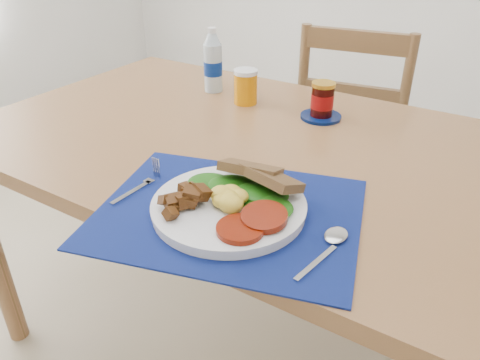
% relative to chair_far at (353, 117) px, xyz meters
% --- Properties ---
extents(table, '(1.40, 0.90, 0.75)m').
position_rel_chair_far_xyz_m(table, '(-0.07, -0.71, 0.10)').
color(table, brown).
rests_on(table, ground).
extents(chair_far, '(0.47, 0.45, 1.12)m').
position_rel_chair_far_xyz_m(chair_far, '(0.00, 0.00, 0.00)').
color(chair_far, brown).
rests_on(chair_far, ground).
extents(placemat, '(0.58, 0.51, 0.00)m').
position_rel_chair_far_xyz_m(placemat, '(0.11, -1.03, 0.18)').
color(placemat, black).
rests_on(placemat, table).
extents(breakfast_plate, '(0.29, 0.29, 0.07)m').
position_rel_chair_far_xyz_m(breakfast_plate, '(0.10, -1.03, 0.21)').
color(breakfast_plate, silver).
rests_on(breakfast_plate, placemat).
extents(fork, '(0.02, 0.15, 0.00)m').
position_rel_chair_far_xyz_m(fork, '(-0.10, -1.05, 0.19)').
color(fork, '#B2B5BA').
rests_on(fork, placemat).
extents(spoon, '(0.04, 0.17, 0.00)m').
position_rel_chair_far_xyz_m(spoon, '(0.31, -1.02, 0.19)').
color(spoon, '#B2B5BA').
rests_on(spoon, placemat).
extents(water_bottle, '(0.06, 0.06, 0.20)m').
position_rel_chair_far_xyz_m(water_bottle, '(-0.32, -0.47, 0.27)').
color(water_bottle, '#ADBFCC').
rests_on(water_bottle, table).
extents(juice_glass, '(0.07, 0.07, 0.10)m').
position_rel_chair_far_xyz_m(juice_glass, '(-0.18, -0.51, 0.23)').
color(juice_glass, orange).
rests_on(juice_glass, table).
extents(jam_on_saucer, '(0.11, 0.11, 0.10)m').
position_rel_chair_far_xyz_m(jam_on_saucer, '(0.06, -0.49, 0.23)').
color(jam_on_saucer, '#04154A').
rests_on(jam_on_saucer, table).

